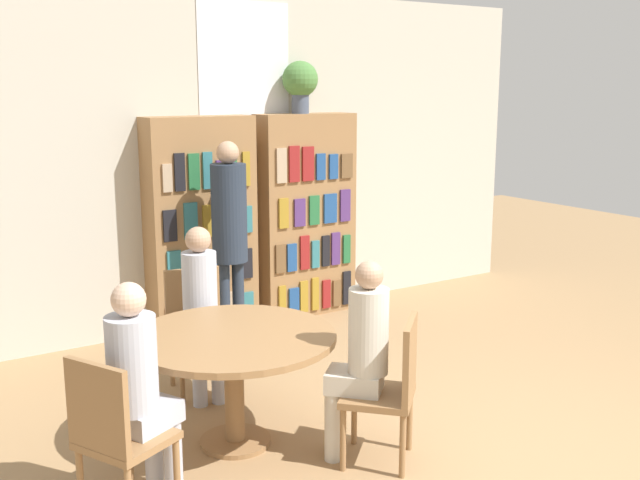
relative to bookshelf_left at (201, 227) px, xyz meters
The scene contains 13 objects.
ground_plane 3.56m from the bookshelf_left, 80.99° to the right, with size 16.00×16.00×0.00m, color #9E7A51.
wall_back 0.80m from the bookshelf_left, 19.88° to the left, with size 6.40×0.07×3.00m.
bookshelf_left is the anchor object (origin of this frame).
bookshelf_right 1.07m from the bookshelf_left, ahead, with size 0.95×0.34×1.91m.
flower_vase 1.61m from the bookshelf_left, ahead, with size 0.33×0.33×0.48m.
reading_table 2.25m from the bookshelf_left, 109.17° to the right, with size 1.24×1.24×0.71m.
chair_near_camera 3.02m from the bookshelf_left, 122.29° to the right, with size 0.53×0.53×0.87m.
chair_left_side 1.37m from the bookshelf_left, 115.98° to the right, with size 0.46×0.46×0.87m.
chair_far_side 2.83m from the bookshelf_left, 91.31° to the right, with size 0.57×0.57×0.87m.
seated_reader_left 1.49m from the bookshelf_left, 114.01° to the right, with size 0.29×0.38×1.22m.
seated_reader_right 2.68m from the bookshelf_left, 94.15° to the right, with size 0.39×0.39×1.20m.
seated_reader_back 2.84m from the bookshelf_left, 120.36° to the right, with size 0.40×0.37×1.22m.
librarian_standing 0.51m from the bookshelf_left, 86.36° to the right, with size 0.29×0.56×1.73m.
Camera 1 is at (-3.13, -2.59, 2.17)m, focal length 42.00 mm.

